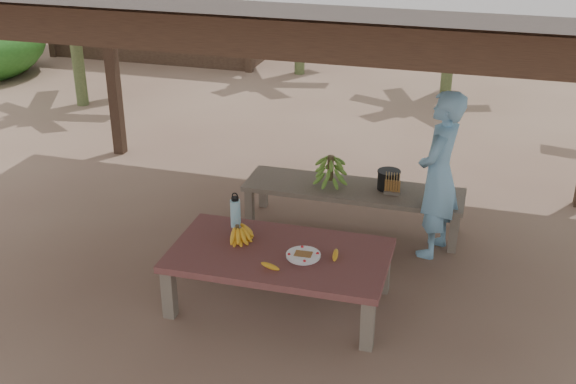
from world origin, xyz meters
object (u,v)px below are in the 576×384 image
(water_flask, at_px, (235,212))
(plate, at_px, (303,256))
(woman, at_px, (439,175))
(cooking_pot, at_px, (389,180))
(bench, at_px, (353,193))
(work_table, at_px, (279,259))
(ripe_banana_bunch, at_px, (237,232))

(water_flask, bearing_deg, plate, -26.98)
(water_flask, xyz_separation_m, woman, (1.65, 0.95, 0.17))
(water_flask, xyz_separation_m, cooking_pot, (1.15, 1.29, -0.09))
(bench, bearing_deg, cooking_pot, 11.21)
(work_table, xyz_separation_m, cooking_pot, (0.64, 1.62, 0.11))
(ripe_banana_bunch, height_order, cooking_pot, ripe_banana_bunch)
(plate, distance_m, cooking_pot, 1.71)
(woman, bearing_deg, bench, -94.00)
(ripe_banana_bunch, xyz_separation_m, cooking_pot, (1.04, 1.53, -0.03))
(woman, bearing_deg, cooking_pot, -110.22)
(cooking_pot, bearing_deg, water_flask, -131.61)
(bench, height_order, water_flask, water_flask)
(bench, height_order, woman, woman)
(plate, distance_m, woman, 1.64)
(work_table, distance_m, ripe_banana_bunch, 0.44)
(work_table, distance_m, water_flask, 0.64)
(water_flask, height_order, cooking_pot, water_flask)
(cooking_pot, xyz_separation_m, woman, (0.51, -0.34, 0.26))
(bench, distance_m, water_flask, 1.48)
(work_table, bearing_deg, woman, 47.13)
(water_flask, bearing_deg, work_table, -33.40)
(woman, bearing_deg, water_flask, -46.30)
(bench, height_order, ripe_banana_bunch, ripe_banana_bunch)
(work_table, xyz_separation_m, bench, (0.30, 1.55, -0.04))
(work_table, bearing_deg, water_flask, 145.54)
(ripe_banana_bunch, relative_size, water_flask, 0.79)
(cooking_pot, bearing_deg, work_table, -111.57)
(cooking_pot, bearing_deg, plate, -104.49)
(plate, bearing_deg, woman, 54.64)
(water_flask, relative_size, woman, 0.20)
(plate, relative_size, water_flask, 0.87)
(bench, bearing_deg, plate, -93.57)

